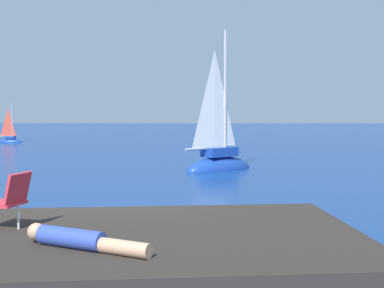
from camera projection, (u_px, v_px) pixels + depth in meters
ground_plane at (117, 229)px, 10.71m from camera, size 160.00×160.00×0.00m
shore_ledge at (62, 264)px, 6.88m from camera, size 8.45×4.55×0.82m
boulder_seaward at (28, 256)px, 8.70m from camera, size 1.35×1.37×0.71m
boulder_inland at (38, 255)px, 8.78m from camera, size 1.32×1.54×0.98m
sailboat_near at (219, 162)px, 21.01m from camera, size 3.28×2.95×6.29m
sailboat_far at (10, 140)px, 38.33m from camera, size 1.77×0.59×3.26m
person_sunbather at (80, 240)px, 6.12m from camera, size 1.64×0.90×0.25m
beach_chair at (9, 197)px, 7.16m from camera, size 0.71×0.63×0.80m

